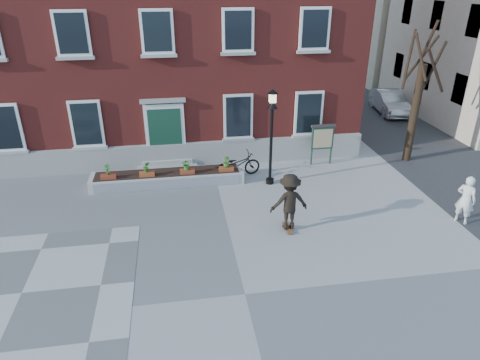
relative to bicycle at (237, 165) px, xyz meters
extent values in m
plane|color=gray|center=(-0.94, -7.48, -0.53)|extent=(100.00, 100.00, 0.00)
cube|color=#59595C|center=(-6.94, -6.48, -0.53)|extent=(6.00, 6.00, 0.01)
imported|color=black|center=(0.00, 0.00, 0.00)|extent=(2.12, 1.09, 1.06)
imported|color=silver|center=(10.76, 7.77, 0.15)|extent=(1.99, 4.30, 1.36)
imported|color=white|center=(7.14, -4.95, 0.35)|extent=(0.71, 0.77, 1.76)
cube|color=maroon|center=(-2.94, 6.52, 5.47)|extent=(18.00, 10.00, 12.00)
cube|color=gray|center=(-2.94, 1.40, 0.02)|extent=(18.00, 0.24, 1.10)
cube|color=gray|center=(-2.94, 1.27, -0.43)|extent=(2.60, 0.80, 0.20)
cube|color=#ABABA5|center=(-2.94, 1.42, -0.23)|extent=(2.20, 0.50, 0.20)
cube|color=silver|center=(-2.94, 1.44, 1.12)|extent=(1.70, 0.12, 2.50)
cube|color=#153928|center=(-2.94, 1.39, 1.02)|extent=(1.40, 0.06, 2.30)
cube|color=#979792|center=(-2.94, 1.40, 2.52)|extent=(1.90, 0.25, 0.15)
cube|color=white|center=(-9.34, 1.42, 1.67)|extent=(1.30, 0.10, 2.00)
cube|color=black|center=(-9.34, 1.37, 1.67)|extent=(1.08, 0.04, 1.78)
cube|color=#A8A8A3|center=(-9.34, 1.36, 0.61)|extent=(1.44, 0.20, 0.12)
cube|color=white|center=(-6.14, 1.42, 1.67)|extent=(1.30, 0.10, 2.00)
cube|color=black|center=(-6.14, 1.37, 1.67)|extent=(1.08, 0.04, 1.78)
cube|color=#ADADA8|center=(-6.14, 1.36, 0.61)|extent=(1.44, 0.20, 0.12)
cube|color=white|center=(-6.14, 1.42, 5.27)|extent=(1.30, 0.10, 1.70)
cube|color=black|center=(-6.14, 1.37, 5.27)|extent=(1.08, 0.04, 1.48)
cube|color=#9E9E99|center=(-6.14, 1.36, 4.36)|extent=(1.44, 0.20, 0.12)
cube|color=white|center=(-2.94, 1.42, 5.27)|extent=(1.30, 0.10, 1.70)
cube|color=black|center=(-2.94, 1.37, 5.27)|extent=(1.08, 0.04, 1.48)
cube|color=#A7A7A1|center=(-2.94, 1.36, 4.36)|extent=(1.44, 0.20, 0.12)
cube|color=silver|center=(0.26, 1.42, 1.67)|extent=(1.30, 0.10, 2.00)
cube|color=black|center=(0.26, 1.37, 1.67)|extent=(1.08, 0.04, 1.78)
cube|color=gray|center=(0.26, 1.36, 0.61)|extent=(1.44, 0.20, 0.12)
cube|color=white|center=(0.26, 1.42, 5.27)|extent=(1.30, 0.10, 1.70)
cube|color=black|center=(0.26, 1.37, 5.27)|extent=(1.08, 0.04, 1.48)
cube|color=#9A9995|center=(0.26, 1.36, 4.36)|extent=(1.44, 0.20, 0.12)
cube|color=white|center=(3.46, 1.42, 1.67)|extent=(1.30, 0.10, 2.00)
cube|color=black|center=(3.46, 1.37, 1.67)|extent=(1.08, 0.04, 1.78)
cube|color=#ABABA5|center=(3.46, 1.36, 0.61)|extent=(1.44, 0.20, 0.12)
cube|color=white|center=(3.46, 1.42, 5.27)|extent=(1.30, 0.10, 1.70)
cube|color=black|center=(3.46, 1.37, 5.27)|extent=(1.08, 0.04, 1.48)
cube|color=#A4A49F|center=(3.46, 1.36, 4.36)|extent=(1.44, 0.20, 0.12)
cube|color=beige|center=(-2.94, -0.28, -0.28)|extent=(6.20, 1.10, 0.50)
cube|color=silver|center=(-2.94, -0.84, -0.28)|extent=(5.80, 0.02, 0.40)
cube|color=black|center=(-2.94, -0.28, -0.03)|extent=(5.80, 0.90, 0.06)
cube|color=maroon|center=(-5.24, -0.53, 0.07)|extent=(0.60, 0.25, 0.20)
imported|color=#26671E|center=(-5.24, -0.53, 0.39)|extent=(0.24, 0.24, 0.45)
cube|color=brown|center=(-3.74, -0.53, 0.07)|extent=(0.60, 0.25, 0.20)
imported|color=#366E21|center=(-3.74, -0.53, 0.39)|extent=(0.25, 0.25, 0.45)
cube|color=maroon|center=(-2.14, -0.53, 0.07)|extent=(0.60, 0.25, 0.20)
imported|color=#316F21|center=(-2.14, -0.53, 0.39)|extent=(0.40, 0.40, 0.45)
cube|color=brown|center=(-0.54, -0.53, 0.07)|extent=(0.60, 0.25, 0.20)
imported|color=#366C20|center=(-0.54, -0.53, 0.39)|extent=(0.25, 0.25, 0.45)
cylinder|color=#302115|center=(8.06, 0.52, 1.67)|extent=(0.36, 0.36, 4.40)
cylinder|color=black|center=(8.56, 0.52, 3.76)|extent=(0.12, 1.12, 2.23)
cylinder|color=black|center=(8.23, 1.04, 4.02)|extent=(1.18, 0.49, 1.97)
cylinder|color=#2F1F15|center=(7.56, 0.88, 4.02)|extent=(0.88, 1.14, 2.35)
cylinder|color=#301F15|center=(7.75, 0.30, 4.20)|extent=(0.60, 0.77, 1.90)
cylinder|color=black|center=(8.26, -0.11, 3.71)|extent=(1.39, 0.55, 1.95)
cylinder|color=black|center=(8.21, 0.65, 4.84)|extent=(0.43, 0.48, 1.58)
cube|color=#363638|center=(11.06, 10.52, -0.53)|extent=(8.00, 36.00, 0.01)
cube|color=black|center=(12.10, 3.32, 1.97)|extent=(0.08, 1.00, 1.50)
cube|color=black|center=(12.10, 6.52, 1.97)|extent=(0.08, 1.00, 1.50)
cube|color=black|center=(12.10, 9.72, 1.97)|extent=(0.08, 1.00, 1.50)
cube|color=black|center=(12.10, 3.32, 5.27)|extent=(0.08, 1.00, 1.50)
cube|color=black|center=(12.10, 6.52, 5.27)|extent=(0.08, 1.00, 1.50)
cube|color=black|center=(12.10, 9.72, 5.27)|extent=(0.08, 1.00, 1.50)
cylinder|color=black|center=(1.22, -0.90, -0.43)|extent=(0.32, 0.32, 0.20)
cylinder|color=black|center=(1.22, -0.90, 1.07)|extent=(0.12, 0.12, 3.20)
cone|color=black|center=(1.22, -0.90, 2.82)|extent=(0.40, 0.40, 0.30)
cube|color=#F9F4B8|center=(1.22, -0.90, 3.07)|extent=(0.24, 0.24, 0.34)
cone|color=black|center=(1.22, -0.90, 3.32)|extent=(0.40, 0.40, 0.16)
cylinder|color=#1A3524|center=(3.49, 0.69, 0.37)|extent=(0.08, 0.08, 1.80)
cylinder|color=#193221|center=(4.39, 0.69, 0.37)|extent=(0.08, 0.08, 1.80)
cube|color=#1B372A|center=(3.94, 0.69, 0.72)|extent=(1.00, 0.10, 1.00)
cube|color=#D0C087|center=(3.94, 0.63, 0.72)|extent=(0.85, 0.02, 0.85)
cube|color=#37312F|center=(3.94, 0.69, 1.29)|extent=(1.10, 0.16, 0.10)
cube|color=brown|center=(1.04, -4.47, -0.47)|extent=(0.22, 0.78, 0.03)
cylinder|color=black|center=(0.95, -4.75, -0.51)|extent=(0.03, 0.05, 0.05)
cylinder|color=black|center=(1.13, -4.75, -0.51)|extent=(0.03, 0.05, 0.05)
cylinder|color=black|center=(0.95, -4.19, -0.51)|extent=(0.03, 0.05, 0.05)
cylinder|color=black|center=(1.13, -4.19, -0.51)|extent=(0.03, 0.05, 0.05)
imported|color=black|center=(1.04, -4.47, 0.53)|extent=(1.30, 0.79, 1.97)
camera|label=1|loc=(-2.51, -16.43, 7.30)|focal=32.00mm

